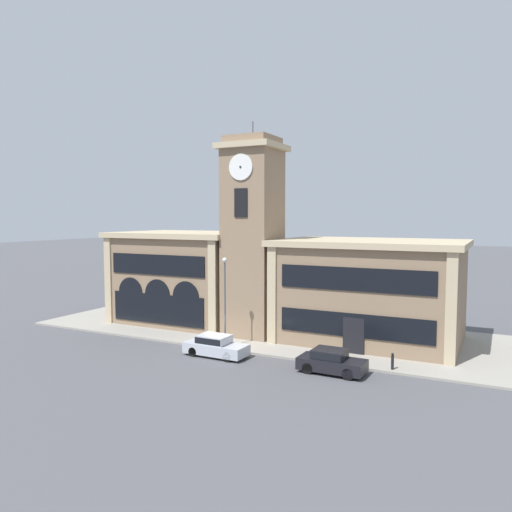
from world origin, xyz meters
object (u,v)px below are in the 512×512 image
Objects in this scene: parked_car_mid at (331,361)px; street_lamp at (225,290)px; parked_car_near at (215,345)px; bollard at (392,361)px.

street_lamp is at bearing 168.76° from parked_car_mid.
street_lamp is (-0.36, 1.97, 3.64)m from parked_car_near.
bollard is at bearing 10.96° from parked_car_near.
street_lamp is at bearing -179.91° from bollard.
parked_car_mid is at bearing 1.39° from parked_car_near.
parked_car_mid is 9.70m from street_lamp.
parked_car_near is 8.42m from parked_car_mid.
bollard is (11.79, 1.99, -0.10)m from parked_car_near.
parked_car_near is at bearing -170.44° from bollard.
bollard is (12.14, 0.02, -3.74)m from street_lamp.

